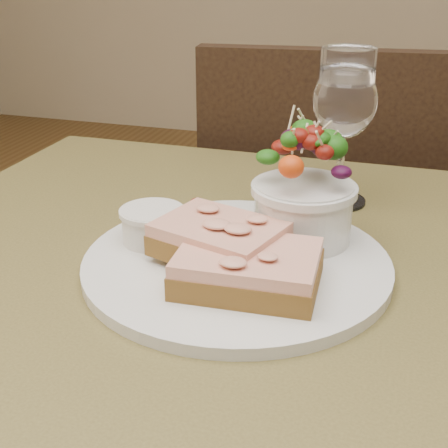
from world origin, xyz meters
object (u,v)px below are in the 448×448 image
(cafe_table, at_px, (226,368))
(sandwich_back, at_px, (219,239))
(chair_far, at_px, (315,324))
(salad_bowl, at_px, (304,186))
(dinner_plate, at_px, (237,263))
(ramekin, at_px, (153,224))
(sandwich_front, at_px, (248,268))
(wine_glass, at_px, (345,105))

(cafe_table, bearing_deg, sandwich_back, 126.32)
(chair_far, xyz_separation_m, salad_bowl, (0.05, -0.56, 0.53))
(cafe_table, relative_size, dinner_plate, 2.63)
(dinner_plate, relative_size, salad_bowl, 2.40)
(cafe_table, bearing_deg, dinner_plate, 86.58)
(chair_far, bearing_deg, ramekin, 74.78)
(cafe_table, height_order, salad_bowl, salad_bowl)
(dinner_plate, distance_m, salad_bowl, 0.11)
(salad_bowl, bearing_deg, dinner_plate, -129.95)
(chair_far, distance_m, dinner_plate, 0.78)
(sandwich_back, xyz_separation_m, ramekin, (-0.08, 0.02, -0.00))
(chair_far, bearing_deg, cafe_table, 83.42)
(chair_far, relative_size, sandwich_front, 6.85)
(sandwich_front, bearing_deg, ramekin, 150.32)
(chair_far, distance_m, sandwich_back, 0.80)
(ramekin, distance_m, salad_bowl, 0.16)
(sandwich_front, distance_m, sandwich_back, 0.05)
(cafe_table, relative_size, sandwich_front, 6.08)
(chair_far, relative_size, wine_glass, 5.14)
(cafe_table, height_order, ramekin, ramekin)
(cafe_table, xyz_separation_m, chair_far, (0.00, 0.65, -0.36))
(dinner_plate, height_order, sandwich_back, sandwich_back)
(chair_far, bearing_deg, salad_bowl, 88.95)
(cafe_table, bearing_deg, ramekin, 156.48)
(chair_far, height_order, dinner_plate, chair_far)
(dinner_plate, xyz_separation_m, wine_glass, (0.07, 0.21, 0.12))
(sandwich_front, xyz_separation_m, wine_glass, (0.05, 0.25, 0.09))
(sandwich_back, bearing_deg, dinner_plate, 54.54)
(salad_bowl, bearing_deg, ramekin, -160.85)
(cafe_table, relative_size, chair_far, 0.89)
(wine_glass, bearing_deg, sandwich_front, -100.54)
(sandwich_front, height_order, sandwich_back, sandwich_back)
(sandwich_front, bearing_deg, sandwich_back, 133.57)
(cafe_table, xyz_separation_m, wine_glass, (0.07, 0.24, 0.22))
(sandwich_front, distance_m, ramekin, 0.13)
(salad_bowl, bearing_deg, chair_far, 95.31)
(dinner_plate, distance_m, ramekin, 0.10)
(sandwich_front, bearing_deg, cafe_table, 140.23)
(chair_far, distance_m, wine_glass, 0.72)
(cafe_table, xyz_separation_m, dinner_plate, (0.00, 0.03, 0.11))
(sandwich_back, bearing_deg, cafe_table, -36.77)
(sandwich_back, bearing_deg, salad_bowl, 64.73)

